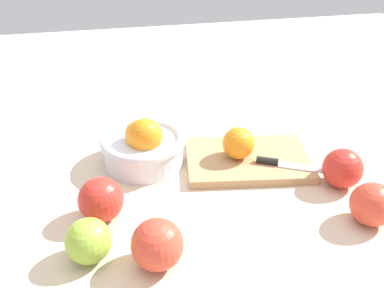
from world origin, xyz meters
TOP-DOWN VIEW (x-y plane):
  - ground_plane at (0.00, 0.00)m, footprint 2.40×2.40m
  - bowl at (-0.12, 0.09)m, footprint 0.18×0.18m
  - cutting_board at (0.10, 0.04)m, footprint 0.28×0.22m
  - orange_on_board at (0.08, 0.04)m, footprint 0.07×0.07m
  - knife at (0.16, -0.01)m, footprint 0.15×0.09m
  - apple_front_right at (0.24, -0.19)m, footprint 0.08×0.08m
  - apple_front_left at (-0.21, -0.07)m, footprint 0.08×0.08m
  - apple_front_left_2 at (-0.24, -0.17)m, footprint 0.07×0.07m
  - apple_front_right_2 at (0.25, -0.07)m, footprint 0.08×0.08m
  - apple_front_left_3 at (-0.13, -0.20)m, footprint 0.08×0.08m

SIDE VIEW (x-z plane):
  - ground_plane at x=0.00m, z-range 0.00..0.00m
  - cutting_board at x=0.10m, z-range 0.00..0.02m
  - knife at x=0.16m, z-range 0.02..0.03m
  - apple_front_left_2 at x=-0.24m, z-range 0.00..0.07m
  - apple_front_right at x=0.24m, z-range 0.00..0.08m
  - apple_front_right_2 at x=0.25m, z-range 0.00..0.08m
  - apple_front_left at x=-0.21m, z-range 0.00..0.08m
  - apple_front_left_3 at x=-0.13m, z-range 0.00..0.08m
  - bowl at x=-0.12m, z-range -0.01..0.10m
  - orange_on_board at x=0.08m, z-range 0.02..0.09m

